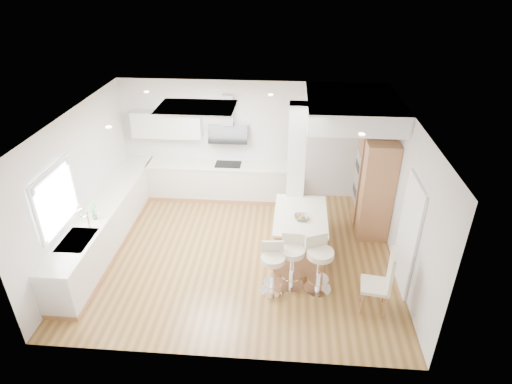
# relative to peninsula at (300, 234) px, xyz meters

# --- Properties ---
(ground) EXTENTS (6.00, 6.00, 0.00)m
(ground) POSITION_rel_peninsula_xyz_m (-1.17, -0.11, -0.46)
(ground) COLOR olive
(ground) RESTS_ON ground
(ceiling) EXTENTS (6.00, 5.00, 0.02)m
(ceiling) POSITION_rel_peninsula_xyz_m (-1.17, -0.11, -0.46)
(ceiling) COLOR white
(ceiling) RESTS_ON ground
(wall_back) EXTENTS (6.00, 0.04, 2.80)m
(wall_back) POSITION_rel_peninsula_xyz_m (-1.17, 2.39, 0.94)
(wall_back) COLOR silver
(wall_back) RESTS_ON ground
(wall_left) EXTENTS (0.04, 5.00, 2.80)m
(wall_left) POSITION_rel_peninsula_xyz_m (-4.17, -0.11, 0.94)
(wall_left) COLOR silver
(wall_left) RESTS_ON ground
(wall_right) EXTENTS (0.04, 5.00, 2.80)m
(wall_right) POSITION_rel_peninsula_xyz_m (1.83, -0.11, 0.94)
(wall_right) COLOR silver
(wall_right) RESTS_ON ground
(skylight) EXTENTS (4.10, 2.10, 0.06)m
(skylight) POSITION_rel_peninsula_xyz_m (-1.96, 0.49, 2.31)
(skylight) COLOR white
(skylight) RESTS_ON ground
(window_left) EXTENTS (0.06, 1.28, 1.07)m
(window_left) POSITION_rel_peninsula_xyz_m (-4.12, -1.01, 1.23)
(window_left) COLOR white
(window_left) RESTS_ON ground
(doorway_right) EXTENTS (0.05, 1.00, 2.10)m
(doorway_right) POSITION_rel_peninsula_xyz_m (1.81, -0.71, 0.54)
(doorway_right) COLOR #494139
(doorway_right) RESTS_ON ground
(counter_left) EXTENTS (0.63, 4.50, 1.35)m
(counter_left) POSITION_rel_peninsula_xyz_m (-3.87, 0.12, -0.00)
(counter_left) COLOR #B3794C
(counter_left) RESTS_ON ground
(counter_back) EXTENTS (3.62, 0.63, 2.50)m
(counter_back) POSITION_rel_peninsula_xyz_m (-2.08, 2.11, 0.24)
(counter_back) COLOR #B3794C
(counter_back) RESTS_ON ground
(pillar) EXTENTS (0.35, 0.35, 2.80)m
(pillar) POSITION_rel_peninsula_xyz_m (-0.12, 0.84, 0.94)
(pillar) COLOR white
(pillar) RESTS_ON ground
(soffit) EXTENTS (1.78, 2.20, 0.40)m
(soffit) POSITION_rel_peninsula_xyz_m (0.93, 1.29, 2.14)
(soffit) COLOR white
(soffit) RESTS_ON ground
(oven_column) EXTENTS (0.63, 1.21, 2.10)m
(oven_column) POSITION_rel_peninsula_xyz_m (1.51, 1.11, 0.59)
(oven_column) COLOR #B3794C
(oven_column) RESTS_ON ground
(peninsula) EXTENTS (1.02, 1.51, 0.98)m
(peninsula) POSITION_rel_peninsula_xyz_m (0.00, 0.00, 0.00)
(peninsula) COLOR #B3794C
(peninsula) RESTS_ON ground
(bar_stool_a) EXTENTS (0.46, 0.46, 0.96)m
(bar_stool_a) POSITION_rel_peninsula_xyz_m (-0.47, -1.12, 0.08)
(bar_stool_a) COLOR white
(bar_stool_a) RESTS_ON ground
(bar_stool_b) EXTENTS (0.48, 0.48, 1.02)m
(bar_stool_b) POSITION_rel_peninsula_xyz_m (-0.14, -0.93, 0.11)
(bar_stool_b) COLOR white
(bar_stool_b) RESTS_ON ground
(bar_stool_c) EXTENTS (0.64, 0.64, 1.07)m
(bar_stool_c) POSITION_rel_peninsula_xyz_m (0.31, -1.02, 0.14)
(bar_stool_c) COLOR white
(bar_stool_c) RESTS_ON ground
(dining_chair) EXTENTS (0.51, 0.51, 1.17)m
(dining_chair) POSITION_rel_peninsula_xyz_m (1.31, -1.43, 0.17)
(dining_chair) COLOR beige
(dining_chair) RESTS_ON ground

